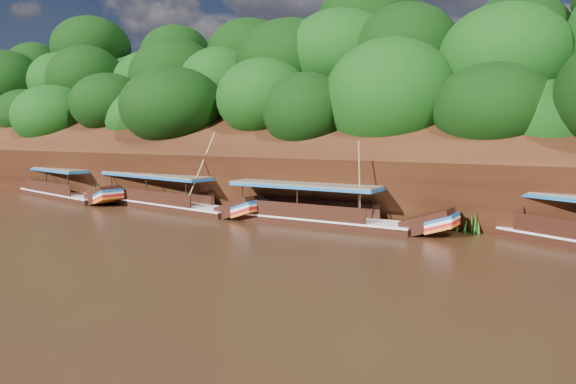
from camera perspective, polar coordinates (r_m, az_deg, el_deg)
name	(u,v)px	position (r m, az deg, el deg)	size (l,w,h in m)	color
ground	(259,254)	(24.72, -2.97, -6.36)	(160.00, 160.00, 0.00)	black
riverbank	(413,174)	(45.12, 12.60, 1.77)	(120.00, 30.06, 19.40)	black
boat_1	(327,216)	(31.79, 4.02, -2.49)	(13.70, 2.72, 5.28)	black
boat_2	(173,202)	(38.81, -11.64, -0.96)	(15.16, 4.63, 5.69)	black
boat_3	(67,192)	(47.02, -21.53, 0.01)	(13.48, 5.16, 2.84)	black
reeds	(318,206)	(33.80, 3.03, -1.38)	(47.66, 2.14, 2.01)	#1D5A16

